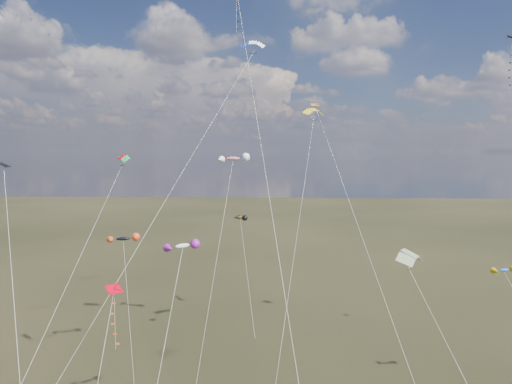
{
  "coord_description": "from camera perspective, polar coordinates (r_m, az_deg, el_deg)",
  "views": [
    {
      "loc": [
        2.16,
        -30.8,
        23.33
      ],
      "look_at": [
        0.0,
        18.0,
        19.0
      ],
      "focal_mm": 32.0,
      "sensor_mm": 36.0,
      "label": 1
    }
  ],
  "objects": [
    {
      "name": "novelty_white_purple",
      "position": [
        37.17,
        -9.18,
        -6.79
      ],
      "size": [
        2.46,
        13.14,
        16.22
      ],
      "color": "silver",
      "rests_on": "ground"
    },
    {
      "name": "novelty_blue_yellow",
      "position": [
        49.19,
        28.69,
        -8.68
      ],
      "size": [
        4.56,
        9.28,
        12.67
      ],
      "color": "blue",
      "rests_on": "ground"
    },
    {
      "name": "diamond_orange_center",
      "position": [
        40.16,
        11.92,
        -2.02
      ],
      "size": [
        8.36,
        21.75,
        28.2
      ],
      "color": "orange",
      "rests_on": "ground"
    },
    {
      "name": "novelty_redwhite_stripe",
      "position": [
        55.66,
        -2.92,
        4.13
      ],
      "size": [
        4.51,
        14.39,
        23.12
      ],
      "color": "red",
      "rests_on": "ground"
    },
    {
      "name": "diamond_red_low",
      "position": [
        35.21,
        -17.4,
        -15.55
      ],
      "size": [
        1.42,
        8.02,
        13.81
      ],
      "color": "#C30013",
      "rests_on": "ground"
    },
    {
      "name": "parafoil_tricolor",
      "position": [
        45.44,
        -16.53,
        3.97
      ],
      "size": [
        7.34,
        15.16,
        23.34
      ],
      "color": "#DEBC07",
      "rests_on": "ground"
    },
    {
      "name": "diamond_navy_tall",
      "position": [
        46.77,
        -1.85,
        18.67
      ],
      "size": [
        7.87,
        28.84,
        40.15
      ],
      "color": "#0F0D52",
      "rests_on": "ground"
    },
    {
      "name": "novelty_orange_black",
      "position": [
        64.06,
        -1.96,
        -3.27
      ],
      "size": [
        3.6,
        9.61,
        14.57
      ],
      "color": "#C16912",
      "rests_on": "ground"
    },
    {
      "name": "novelty_black_orange",
      "position": [
        53.01,
        -16.26,
        -5.66
      ],
      "size": [
        4.71,
        7.83,
        14.21
      ],
      "color": "black",
      "rests_on": "ground"
    },
    {
      "name": "parafoil_striped",
      "position": [
        34.35,
        18.72,
        -7.37
      ],
      "size": [
        7.63,
        11.03,
        16.79
      ],
      "color": "yellow",
      "rests_on": "ground"
    },
    {
      "name": "parafoil_yellow",
      "position": [
        50.34,
        7.2,
        10.01
      ],
      "size": [
        6.06,
        16.79,
        28.44
      ],
      "color": "yellow",
      "rests_on": "ground"
    },
    {
      "name": "parafoil_blue_white",
      "position": [
        50.38,
        -0.54,
        17.95
      ],
      "size": [
        18.06,
        22.18,
        35.43
      ],
      "color": "blue",
      "rests_on": "ground"
    },
    {
      "name": "diamond_black_mid",
      "position": [
        37.26,
        -28.33,
        -7.22
      ],
      "size": [
        11.24,
        17.08,
        22.46
      ],
      "color": "black",
      "rests_on": "ground"
    }
  ]
}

